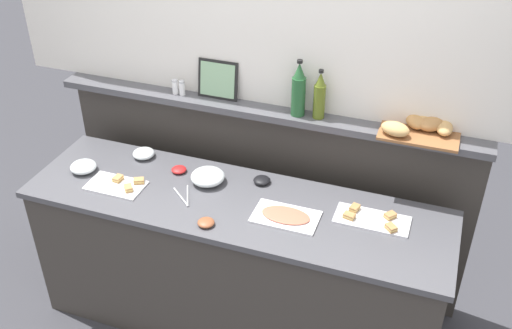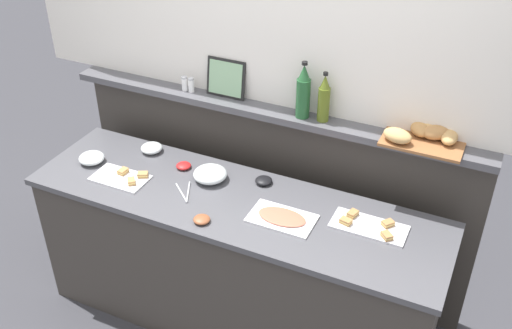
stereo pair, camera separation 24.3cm
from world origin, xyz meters
The scene contains 19 objects.
ground_plane centered at (0.00, 0.60, 0.00)m, with size 12.00×12.00×0.00m, color #38383D.
buffet_counter centered at (0.00, 0.00, 0.45)m, with size 2.29×0.65×0.90m.
back_ledge_unit centered at (0.00, 0.50, 0.66)m, with size 2.47×0.22×1.25m.
sandwich_platter_rear centered at (0.71, 0.09, 0.91)m, with size 0.38×0.17×0.04m.
sandwich_platter_side centered at (-0.65, -0.08, 0.91)m, with size 0.31×0.18×0.04m.
cold_cuts_platter centered at (0.29, -0.04, 0.91)m, with size 0.34×0.20×0.02m.
glass_bowl_large centered at (-0.20, 0.12, 0.94)m, with size 0.19×0.19×0.08m.
glass_bowl_medium centered at (-0.91, -0.02, 0.93)m, with size 0.15×0.15×0.06m.
glass_bowl_small centered at (-0.66, 0.23, 0.93)m, with size 0.13×0.13×0.05m.
condiment_bowl_cream centered at (-0.40, 0.16, 0.92)m, with size 0.09×0.09×0.03m, color red.
condiment_bowl_red centered at (-0.06, -0.23, 0.92)m, with size 0.09×0.09×0.03m, color brown.
condiment_bowl_teal centered at (0.08, 0.21, 0.92)m, with size 0.09×0.09×0.03m, color black.
serving_tongs centered at (-0.26, -0.06, 0.91)m, with size 0.15×0.17×0.01m.
wine_bottle_green centered at (0.21, 0.42, 1.39)m, with size 0.08×0.08×0.32m.
olive_oil_bottle centered at (0.32, 0.43, 1.37)m, with size 0.06×0.06×0.28m.
salt_shaker centered at (-0.52, 0.42, 1.29)m, with size 0.03×0.03×0.09m.
pepper_shaker centered at (-0.48, 0.42, 1.29)m, with size 0.03×0.03×0.09m.
bread_basket centered at (0.85, 0.43, 1.29)m, with size 0.40×0.29×0.08m.
framed_picture centered at (-0.27, 0.46, 1.36)m, with size 0.24×0.05×0.22m.
Camera 2 is at (1.18, -2.23, 2.78)m, focal length 41.60 mm.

